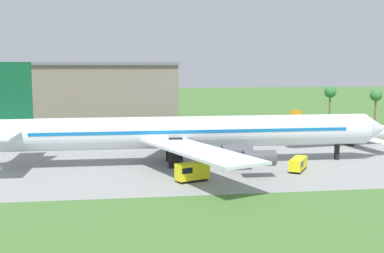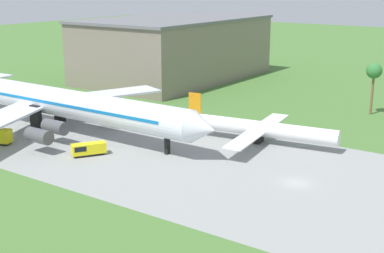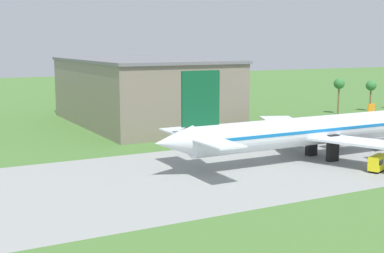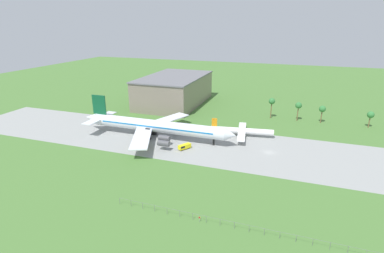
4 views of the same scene
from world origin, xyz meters
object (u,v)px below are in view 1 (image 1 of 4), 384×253
at_px(terminal_building, 110,94).
at_px(regional_aircraft, 349,133).
at_px(jet_airliner, 185,132).
at_px(fuel_truck, 298,164).
at_px(baggage_tug, 192,172).

bearing_deg(terminal_building, regional_aircraft, -40.75).
height_order(jet_airliner, terminal_building, terminal_building).
bearing_deg(fuel_truck, regional_aircraft, 49.27).
distance_m(baggage_tug, fuel_truck, 19.86).
distance_m(jet_airliner, fuel_truck, 21.08).
bearing_deg(terminal_building, fuel_truck, -64.64).
relative_size(jet_airliner, regional_aircraft, 2.60).
bearing_deg(fuel_truck, jet_airliner, 154.64).
bearing_deg(jet_airliner, baggage_tug, -92.80).
relative_size(baggage_tug, terminal_building, 0.09).
relative_size(regional_aircraft, terminal_building, 0.50).
height_order(jet_airliner, baggage_tug, jet_airliner).
height_order(baggage_tug, terminal_building, terminal_building).
bearing_deg(baggage_tug, fuel_truck, 14.32).
bearing_deg(baggage_tug, terminal_building, 100.95).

